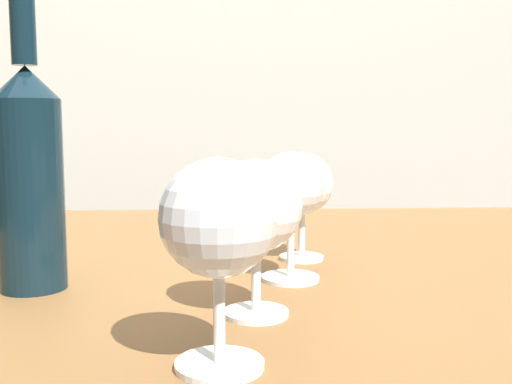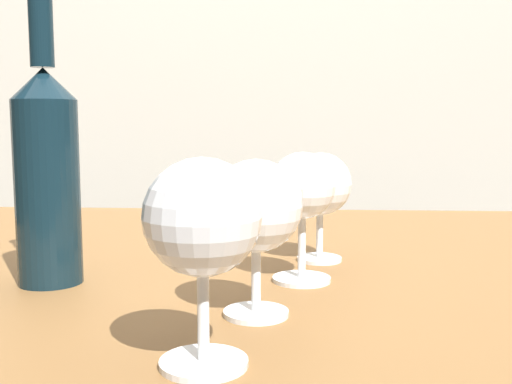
% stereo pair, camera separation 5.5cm
% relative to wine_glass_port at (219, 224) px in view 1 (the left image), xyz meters
% --- Properties ---
extents(dining_table, '(1.35, 0.93, 0.71)m').
position_rel_wine_glass_port_xyz_m(dining_table, '(0.02, 0.35, -0.19)').
color(dining_table, brown).
rests_on(dining_table, ground_plane).
extents(wine_glass_port, '(0.09, 0.09, 0.16)m').
position_rel_wine_glass_port_xyz_m(wine_glass_port, '(0.00, 0.00, 0.00)').
color(wine_glass_port, white).
rests_on(wine_glass_port, dining_table).
extents(wine_glass_cabernet, '(0.09, 0.09, 0.15)m').
position_rel_wine_glass_port_xyz_m(wine_glass_cabernet, '(0.03, 0.12, -0.01)').
color(wine_glass_cabernet, white).
rests_on(wine_glass_cabernet, dining_table).
extents(wine_glass_chardonnay, '(0.08, 0.08, 0.15)m').
position_rel_wine_glass_port_xyz_m(wine_glass_chardonnay, '(0.08, 0.25, -0.00)').
color(wine_glass_chardonnay, white).
rests_on(wine_glass_chardonnay, dining_table).
extents(wine_glass_merlot, '(0.08, 0.08, 0.14)m').
position_rel_wine_glass_port_xyz_m(wine_glass_merlot, '(0.10, 0.35, -0.01)').
color(wine_glass_merlot, white).
rests_on(wine_glass_merlot, dining_table).
extents(wine_bottle, '(0.07, 0.07, 0.33)m').
position_rel_wine_glass_port_xyz_m(wine_bottle, '(-0.21, 0.22, 0.02)').
color(wine_bottle, '#0F232D').
rests_on(wine_bottle, dining_table).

